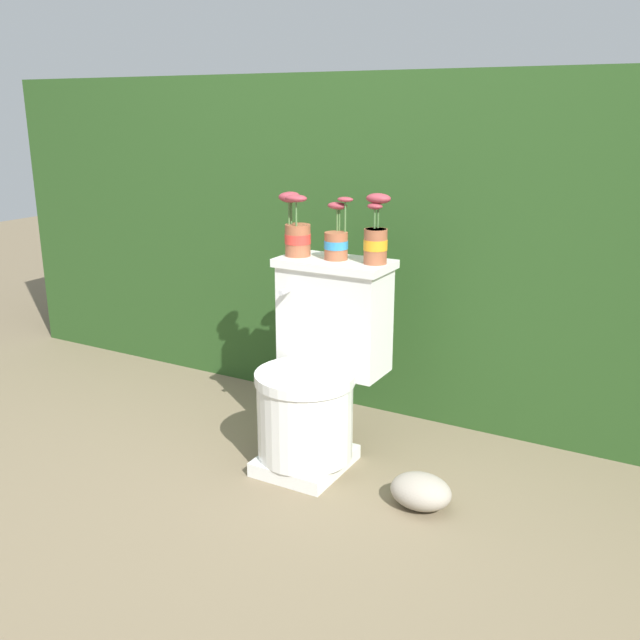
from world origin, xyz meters
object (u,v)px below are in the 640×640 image
Objects in this scene: potted_plant_left at (296,229)px; garden_stone at (421,491)px; toilet at (318,373)px; potted_plant_midleft at (337,238)px; potted_plant_middle at (376,237)px.

potted_plant_left is 1.14× the size of garden_stone.
toilet is at bearing -35.45° from potted_plant_left.
potted_plant_left is at bearing 144.55° from toilet.
garden_stone is (0.47, -0.14, -0.28)m from toilet.
potted_plant_left is at bearing -172.91° from potted_plant_midleft.
potted_plant_left is 1.03m from garden_stone.
potted_plant_left is at bearing -176.01° from potted_plant_middle.
potted_plant_midleft is 0.93m from garden_stone.
garden_stone is at bearing -41.54° from potted_plant_middle.
potted_plant_middle is 1.19× the size of garden_stone.
potted_plant_middle is (0.31, 0.02, -0.01)m from potted_plant_left.
potted_plant_left is 0.16m from potted_plant_midleft.
potted_plant_left is at bearing 157.91° from garden_stone.
garden_stone is (0.31, -0.27, -0.77)m from potted_plant_middle.
toilet is 0.49m from potted_plant_midleft.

